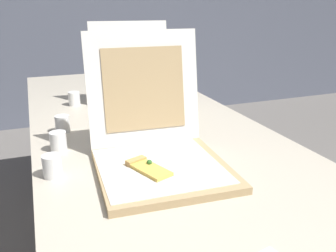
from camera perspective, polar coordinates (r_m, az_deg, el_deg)
table at (r=1.48m, az=-3.30°, el=-1.61°), size 0.90×2.47×0.72m
pizza_box_front at (r=1.09m, az=-1.64°, el=-3.79°), size 0.41×0.47×0.40m
pizza_box_middle at (r=1.64m, az=-5.14°, el=4.17°), size 0.44×0.50×0.40m
cup_white_near_left at (r=1.09m, az=-18.00°, el=-6.11°), size 0.06×0.06×0.07m
cup_white_near_center at (r=1.27m, az=-17.13°, el=-2.38°), size 0.06×0.06×0.07m
cup_white_mid at (r=1.44m, az=-16.50°, el=0.31°), size 0.06×0.06×0.07m
cup_white_far at (r=1.81m, az=-14.76°, el=4.24°), size 0.06×0.06×0.07m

